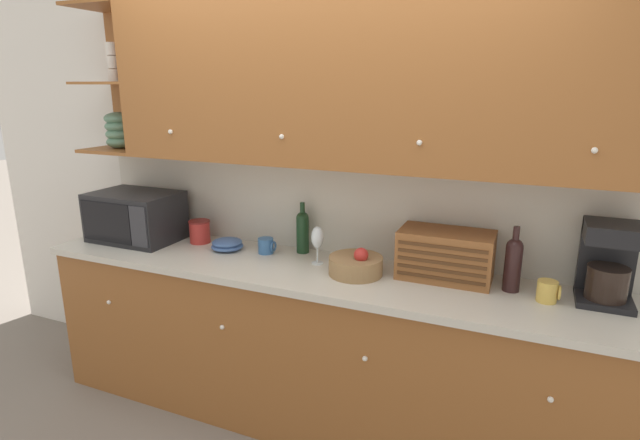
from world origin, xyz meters
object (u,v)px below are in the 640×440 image
at_px(wine_glass, 317,239).
at_px(mug_blue_second, 548,291).
at_px(wine_bottle, 513,262).
at_px(bread_box, 446,255).
at_px(second_wine_bottle, 303,230).
at_px(bowl_stack_on_counter, 227,244).
at_px(storage_canister, 200,232).
at_px(coffee_maker, 609,263).
at_px(fruit_basket, 356,265).
at_px(mug, 266,246).
at_px(microwave, 136,216).

xyz_separation_m(wine_glass, mug_blue_second, (1.18, -0.04, -0.10)).
bearing_deg(wine_bottle, bread_box, 173.51).
bearing_deg(mug_blue_second, second_wine_bottle, 171.85).
relative_size(bowl_stack_on_counter, second_wine_bottle, 0.63).
height_order(storage_canister, coffee_maker, coffee_maker).
distance_m(second_wine_bottle, fruit_basket, 0.48).
xyz_separation_m(mug, mug_blue_second, (1.53, -0.09, 0.00)).
distance_m(mug, fruit_basket, 0.62).
relative_size(mug, wine_bottle, 0.32).
height_order(microwave, wine_glass, microwave).
bearing_deg(coffee_maker, wine_bottle, -174.67).
bearing_deg(bowl_stack_on_counter, second_wine_bottle, 17.72).
height_order(second_wine_bottle, bread_box, second_wine_bottle).
distance_m(storage_canister, bread_box, 1.53).
xyz_separation_m(storage_canister, bread_box, (1.53, -0.00, 0.05)).
xyz_separation_m(bowl_stack_on_counter, wine_glass, (0.60, -0.01, 0.11)).
bearing_deg(microwave, mug, 5.86).
bearing_deg(bread_box, fruit_basket, -162.96).
distance_m(fruit_basket, coffee_maker, 1.18).
relative_size(storage_canister, wine_glass, 0.66).
xyz_separation_m(bowl_stack_on_counter, mug_blue_second, (1.78, -0.05, 0.02)).
distance_m(mug, wine_bottle, 1.37).
bearing_deg(storage_canister, bowl_stack_on_counter, -13.29).
bearing_deg(mug_blue_second, mug, 176.63).
xyz_separation_m(bowl_stack_on_counter, coffee_maker, (2.01, 0.06, 0.15)).
xyz_separation_m(bowl_stack_on_counter, second_wine_bottle, (0.44, 0.14, 0.10)).
relative_size(mug, second_wine_bottle, 0.34).
height_order(microwave, bowl_stack_on_counter, microwave).
height_order(bowl_stack_on_counter, mug_blue_second, mug_blue_second).
bearing_deg(bread_box, wine_bottle, -6.49).
bearing_deg(storage_canister, second_wine_bottle, 7.00).
distance_m(second_wine_bottle, wine_bottle, 1.18).
xyz_separation_m(microwave, fruit_basket, (1.50, -0.02, -0.10)).
bearing_deg(bowl_stack_on_counter, mug_blue_second, -1.64).
distance_m(fruit_basket, wine_bottle, 0.77).
bearing_deg(coffee_maker, storage_canister, 179.98).
xyz_separation_m(mug, bread_box, (1.04, 0.02, 0.08)).
relative_size(microwave, second_wine_bottle, 1.78).
bearing_deg(fruit_basket, microwave, 179.05).
relative_size(mug, bread_box, 0.22).
relative_size(wine_bottle, coffee_maker, 0.86).
distance_m(bowl_stack_on_counter, coffee_maker, 2.02).
distance_m(wine_bottle, mug_blue_second, 0.20).
bearing_deg(fruit_basket, storage_canister, 172.97).
height_order(fruit_basket, coffee_maker, coffee_maker).
bearing_deg(fruit_basket, bowl_stack_on_counter, 174.78).
distance_m(mug, bread_box, 1.04).
distance_m(microwave, bowl_stack_on_counter, 0.66).
bearing_deg(wine_bottle, mug, 179.14).
relative_size(storage_canister, coffee_maker, 0.38).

